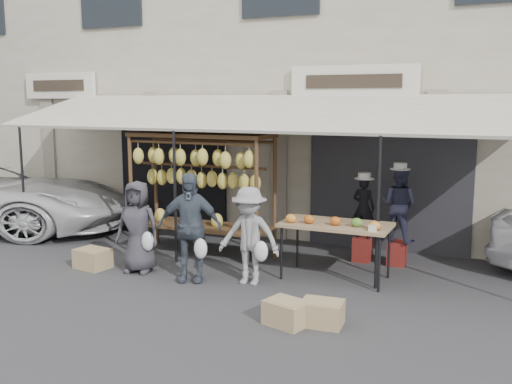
# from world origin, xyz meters

# --- Properties ---
(ground_plane) EXTENTS (90.00, 90.00, 0.00)m
(ground_plane) POSITION_xyz_m (0.00, 0.00, 0.00)
(ground_plane) COLOR #2D2D30
(shophouse) EXTENTS (24.00, 6.15, 7.30)m
(shophouse) POSITION_xyz_m (-0.00, 6.50, 3.65)
(shophouse) COLOR beige
(shophouse) RESTS_ON ground_plane
(awning) EXTENTS (10.00, 2.35, 2.92)m
(awning) POSITION_xyz_m (0.01, 2.28, 2.57)
(awning) COLOR beige
(awning) RESTS_ON ground_plane
(banana_rack) EXTENTS (2.60, 0.90, 2.24)m
(banana_rack) POSITION_xyz_m (-0.79, 1.65, 1.57)
(banana_rack) COLOR #3D2917
(banana_rack) RESTS_ON ground_plane
(produce_table) EXTENTS (1.70, 0.90, 1.04)m
(produce_table) POSITION_xyz_m (1.80, 1.33, 0.87)
(produce_table) COLOR tan
(produce_table) RESTS_ON ground_plane
(vendor_left) EXTENTS (0.42, 0.31, 1.07)m
(vendor_left) POSITION_xyz_m (1.96, 2.53, 0.96)
(vendor_left) COLOR black
(vendor_left) RESTS_ON stool_left
(vendor_right) EXTENTS (0.72, 0.62, 1.27)m
(vendor_right) POSITION_xyz_m (2.56, 2.52, 1.06)
(vendor_right) COLOR #2C2E46
(vendor_right) RESTS_ON stool_right
(customer_left) EXTENTS (0.81, 0.60, 1.52)m
(customer_left) POSITION_xyz_m (-1.26, 0.41, 0.76)
(customer_left) COLOR #34333A
(customer_left) RESTS_ON ground_plane
(customer_mid) EXTENTS (1.09, 0.71, 1.72)m
(customer_mid) POSITION_xyz_m (-0.25, 0.35, 0.86)
(customer_mid) COLOR #434C59
(customer_mid) RESTS_ON ground_plane
(customer_right) EXTENTS (1.01, 0.63, 1.51)m
(customer_right) POSITION_xyz_m (0.66, 0.58, 0.76)
(customer_right) COLOR gray
(customer_right) RESTS_ON ground_plane
(stool_left) EXTENTS (0.36, 0.36, 0.43)m
(stool_left) POSITION_xyz_m (1.96, 2.53, 0.21)
(stool_left) COLOR maroon
(stool_left) RESTS_ON ground_plane
(stool_right) EXTENTS (0.35, 0.35, 0.42)m
(stool_right) POSITION_xyz_m (2.56, 2.52, 0.21)
(stool_right) COLOR maroon
(stool_right) RESTS_ON ground_plane
(crate_near_a) EXTENTS (0.61, 0.52, 0.31)m
(crate_near_a) POSITION_xyz_m (1.78, -0.71, 0.16)
(crate_near_a) COLOR tan
(crate_near_a) RESTS_ON ground_plane
(crate_near_b) EXTENTS (0.55, 0.43, 0.31)m
(crate_near_b) POSITION_xyz_m (2.19, -0.54, 0.15)
(crate_near_b) COLOR tan
(crate_near_b) RESTS_ON ground_plane
(crate_far) EXTENTS (0.60, 0.49, 0.33)m
(crate_far) POSITION_xyz_m (-2.10, 0.26, 0.16)
(crate_far) COLOR tan
(crate_far) RESTS_ON ground_plane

